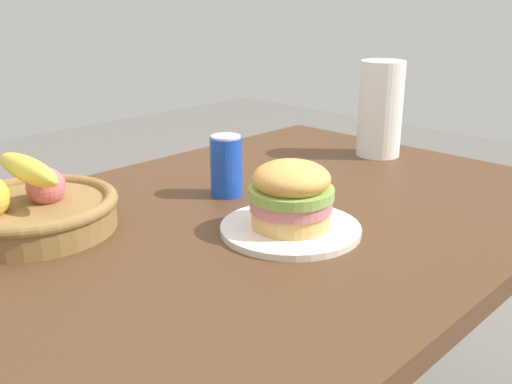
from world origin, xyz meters
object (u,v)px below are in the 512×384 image
Objects in this scene: plate at (290,229)px; sandwich at (291,194)px; fruit_basket at (32,208)px; soda_can at (226,166)px; paper_towel_roll at (380,109)px.

plate is 1.66× the size of sandwich.
plate is at bearing -90.00° from sandwich.
plate is 0.86× the size of fruit_basket.
sandwich is at bearing 90.00° from plate.
fruit_basket reaches higher than soda_can.
sandwich is 0.45m from fruit_basket.
fruit_basket reaches higher than plate.
paper_towel_roll is (0.85, -0.16, 0.08)m from fruit_basket.
fruit_basket is at bearing 133.09° from sandwich.
paper_towel_roll is (0.54, 0.17, 0.11)m from plate.
soda_can is at bearing 75.54° from plate.
plate is 0.58m from paper_towel_roll.
fruit_basket is 1.21× the size of paper_towel_roll.
soda_can is at bearing -16.02° from fruit_basket.
paper_towel_roll reaches higher than fruit_basket.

